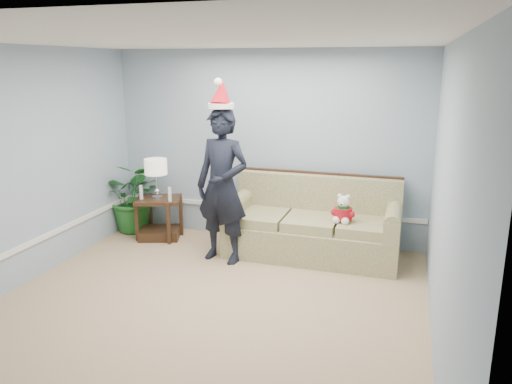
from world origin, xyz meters
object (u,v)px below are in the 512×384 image
at_px(houseplant, 136,197).
at_px(table_lamp, 156,168).
at_px(teddy_bear, 343,212).
at_px(man, 222,186).
at_px(side_table, 160,222).
at_px(sofa, 313,227).

bearing_deg(houseplant, table_lamp, -23.11).
bearing_deg(table_lamp, teddy_bear, -3.98).
distance_m(man, teddy_bear, 1.56).
bearing_deg(side_table, teddy_bear, -4.06).
distance_m(houseplant, man, 1.88).
height_order(table_lamp, houseplant, table_lamp).
xyz_separation_m(side_table, man, (1.20, -0.52, 0.75)).
height_order(side_table, teddy_bear, teddy_bear).
relative_size(sofa, side_table, 2.96).
height_order(sofa, houseplant, houseplant).
xyz_separation_m(sofa, teddy_bear, (0.41, -0.21, 0.31)).
bearing_deg(man, teddy_bear, 23.41).
bearing_deg(table_lamp, man, -23.08).
relative_size(side_table, table_lamp, 1.32).
xyz_separation_m(man, teddy_bear, (1.49, 0.33, -0.30)).
xyz_separation_m(table_lamp, man, (1.21, -0.52, -0.06)).
bearing_deg(table_lamp, houseplant, 156.89).
bearing_deg(man, sofa, 37.57).
distance_m(sofa, side_table, 2.28).
xyz_separation_m(sofa, table_lamp, (-2.29, -0.02, 0.67)).
bearing_deg(teddy_bear, man, -158.51).
distance_m(sofa, houseplant, 2.77).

